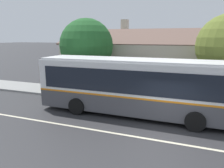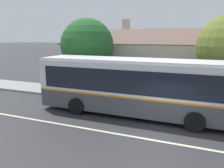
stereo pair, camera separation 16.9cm
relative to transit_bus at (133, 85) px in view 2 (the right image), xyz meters
name	(u,v)px [view 2 (the right image)]	position (x,y,z in m)	size (l,w,h in m)	color
ground_plane	(160,141)	(2.13, -2.90, -1.76)	(300.00, 300.00, 0.00)	#2D2D30
sidewalk_far	(175,103)	(2.13, 3.10, -1.69)	(60.00, 3.00, 0.15)	gray
lane_divider_stripe	(160,141)	(2.13, -2.90, -1.76)	(60.00, 0.16, 0.01)	beige
community_building	(180,63)	(1.65, 10.31, 0.28)	(21.94, 9.10, 6.37)	beige
transit_bus	(133,85)	(0.00, 0.00, 0.00)	(11.35, 2.81, 3.29)	#47474C
bench_by_building	(80,88)	(-5.07, 2.59, -1.19)	(1.86, 0.51, 0.94)	brown
bench_down_street	(132,92)	(-0.98, 2.96, -1.19)	(1.81, 0.51, 0.94)	brown
street_tree_secondary	(86,47)	(-5.29, 4.16, 1.92)	(4.35, 4.35, 6.02)	#4C3828
bike_rack	(52,83)	(-7.98, 2.91, -1.08)	(1.16, 0.06, 0.78)	slate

